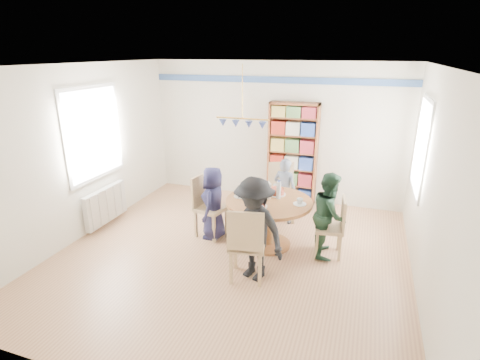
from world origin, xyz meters
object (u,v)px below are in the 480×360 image
at_px(radiator, 106,205).
at_px(chair_far, 281,189).
at_px(dining_table, 269,212).
at_px(person_far, 285,191).
at_px(person_left, 213,203).
at_px(person_near, 254,229).
at_px(bookshelf, 293,155).
at_px(chair_left, 207,203).
at_px(person_right, 329,215).
at_px(chair_near, 247,242).
at_px(chair_right, 335,224).

distance_m(radiator, chair_far, 3.07).
relative_size(dining_table, person_far, 1.12).
relative_size(radiator, dining_table, 0.77).
xyz_separation_m(person_left, person_near, (0.94, -0.88, 0.11)).
bearing_deg(person_left, bookshelf, 150.36).
bearing_deg(bookshelf, chair_left, -119.02).
xyz_separation_m(chair_far, person_right, (0.94, -1.01, 0.07)).
height_order(chair_left, person_left, person_left).
distance_m(person_left, person_far, 1.32).
distance_m(radiator, person_near, 3.00).
distance_m(person_right, bookshelf, 2.06).
xyz_separation_m(dining_table, person_near, (0.04, -0.90, 0.15)).
xyz_separation_m(chair_left, person_far, (1.09, 0.87, 0.03)).
bearing_deg(person_near, chair_left, 160.15).
distance_m(chair_far, chair_near, 2.08).
distance_m(radiator, chair_near, 2.96).
distance_m(radiator, bookshelf, 3.53).
xyz_separation_m(dining_table, bookshelf, (-0.03, 1.86, 0.41)).
xyz_separation_m(dining_table, chair_left, (-1.04, 0.04, -0.00)).
relative_size(chair_right, person_near, 0.64).
xyz_separation_m(radiator, chair_right, (3.83, 0.21, 0.15)).
bearing_deg(bookshelf, radiator, -144.09).
height_order(dining_table, person_far, person_far).
bearing_deg(radiator, person_far, 20.63).
bearing_deg(chair_right, person_far, 136.93).
height_order(chair_right, chair_near, chair_near).
xyz_separation_m(dining_table, chair_far, (-0.05, 1.06, -0.00)).
relative_size(chair_left, person_left, 0.85).
distance_m(dining_table, bookshelf, 1.90).
height_order(person_left, person_right, person_right).
relative_size(chair_right, chair_far, 0.89).
bearing_deg(person_left, person_far, 129.71).
relative_size(radiator, chair_far, 0.99).
relative_size(chair_far, bookshelf, 0.51).
bearing_deg(radiator, chair_far, 23.92).
xyz_separation_m(radiator, chair_left, (1.81, 0.22, 0.20)).
xyz_separation_m(chair_far, person_far, (0.09, -0.15, 0.02)).
bearing_deg(person_near, bookshelf, 112.61).
relative_size(chair_far, person_left, 0.86).
bearing_deg(person_far, chair_left, 52.39).
bearing_deg(chair_near, chair_right, 46.39).
relative_size(dining_table, chair_far, 1.29).
height_order(chair_left, chair_near, chair_near).
relative_size(radiator, bookshelf, 0.51).
bearing_deg(person_left, chair_left, -117.07).
distance_m(dining_table, person_near, 0.92).
relative_size(chair_left, person_right, 0.80).
bearing_deg(person_left, radiator, -90.19).
height_order(dining_table, bookshelf, bookshelf).
bearing_deg(radiator, chair_near, -16.53).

